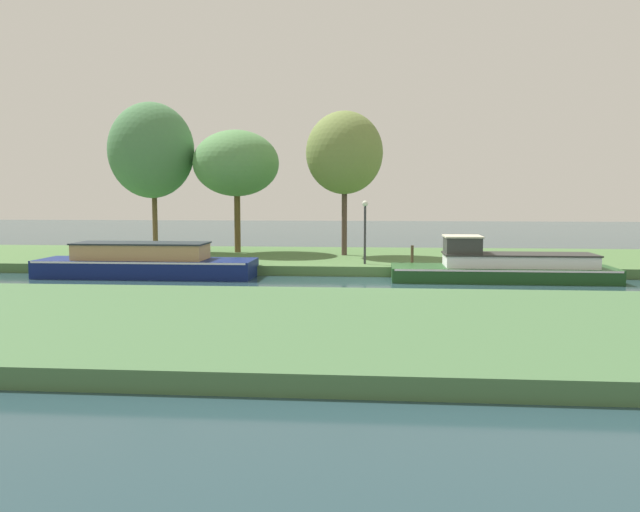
{
  "coord_description": "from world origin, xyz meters",
  "views": [
    {
      "loc": [
        -0.46,
        -24.24,
        3.27
      ],
      "look_at": [
        -2.7,
        1.2,
        0.9
      ],
      "focal_mm": 36.72,
      "sensor_mm": 36.0,
      "label": 1
    }
  ],
  "objects_px": {
    "forest_barge": "(503,267)",
    "mooring_post_far": "(412,256)",
    "willow_tree_right": "(344,153)",
    "mooring_post_near": "(591,261)",
    "willow_tree_centre": "(236,163)",
    "lamp_post": "(365,224)",
    "willow_tree_left": "(151,151)",
    "navy_narrowboat": "(145,263)"
  },
  "relations": [
    {
      "from": "navy_narrowboat",
      "to": "mooring_post_far",
      "type": "xyz_separation_m",
      "value": [
        10.72,
        1.34,
        0.25
      ]
    },
    {
      "from": "navy_narrowboat",
      "to": "willow_tree_centre",
      "type": "xyz_separation_m",
      "value": [
        2.26,
        6.93,
        4.28
      ]
    },
    {
      "from": "willow_tree_centre",
      "to": "mooring_post_near",
      "type": "height_order",
      "value": "willow_tree_centre"
    },
    {
      "from": "willow_tree_left",
      "to": "lamp_post",
      "type": "xyz_separation_m",
      "value": [
        10.82,
        -4.88,
        -3.42
      ]
    },
    {
      "from": "willow_tree_left",
      "to": "willow_tree_centre",
      "type": "xyz_separation_m",
      "value": [
        4.3,
        0.13,
        -0.66
      ]
    },
    {
      "from": "willow_tree_centre",
      "to": "lamp_post",
      "type": "distance_m",
      "value": 8.68
    },
    {
      "from": "navy_narrowboat",
      "to": "lamp_post",
      "type": "xyz_separation_m",
      "value": [
        8.78,
        1.92,
        1.52
      ]
    },
    {
      "from": "navy_narrowboat",
      "to": "mooring_post_near",
      "type": "height_order",
      "value": "navy_narrowboat"
    },
    {
      "from": "willow_tree_centre",
      "to": "willow_tree_right",
      "type": "distance_m",
      "value": 5.59
    },
    {
      "from": "forest_barge",
      "to": "willow_tree_centre",
      "type": "distance_m",
      "value": 14.4
    },
    {
      "from": "willow_tree_left",
      "to": "willow_tree_right",
      "type": "height_order",
      "value": "willow_tree_left"
    },
    {
      "from": "willow_tree_left",
      "to": "mooring_post_far",
      "type": "height_order",
      "value": "willow_tree_left"
    },
    {
      "from": "navy_narrowboat",
      "to": "mooring_post_far",
      "type": "bearing_deg",
      "value": 7.13
    },
    {
      "from": "forest_barge",
      "to": "willow_tree_left",
      "type": "height_order",
      "value": "willow_tree_left"
    },
    {
      "from": "lamp_post",
      "to": "mooring_post_far",
      "type": "relative_size",
      "value": 3.16
    },
    {
      "from": "forest_barge",
      "to": "mooring_post_far",
      "type": "height_order",
      "value": "forest_barge"
    },
    {
      "from": "willow_tree_right",
      "to": "lamp_post",
      "type": "height_order",
      "value": "willow_tree_right"
    },
    {
      "from": "mooring_post_far",
      "to": "forest_barge",
      "type": "bearing_deg",
      "value": -21.55
    },
    {
      "from": "mooring_post_near",
      "to": "willow_tree_right",
      "type": "bearing_deg",
      "value": 156.24
    },
    {
      "from": "forest_barge",
      "to": "lamp_post",
      "type": "xyz_separation_m",
      "value": [
        -5.34,
        1.92,
        1.57
      ]
    },
    {
      "from": "navy_narrowboat",
      "to": "lamp_post",
      "type": "distance_m",
      "value": 9.11
    },
    {
      "from": "willow_tree_centre",
      "to": "willow_tree_right",
      "type": "bearing_deg",
      "value": -11.85
    },
    {
      "from": "mooring_post_near",
      "to": "mooring_post_far",
      "type": "relative_size",
      "value": 0.6
    },
    {
      "from": "willow_tree_centre",
      "to": "mooring_post_near",
      "type": "bearing_deg",
      "value": -19.77
    },
    {
      "from": "willow_tree_centre",
      "to": "mooring_post_far",
      "type": "bearing_deg",
      "value": -33.44
    },
    {
      "from": "willow_tree_left",
      "to": "lamp_post",
      "type": "relative_size",
      "value": 2.83
    },
    {
      "from": "willow_tree_right",
      "to": "mooring_post_far",
      "type": "height_order",
      "value": "willow_tree_right"
    },
    {
      "from": "willow_tree_left",
      "to": "lamp_post",
      "type": "distance_m",
      "value": 12.36
    },
    {
      "from": "willow_tree_centre",
      "to": "mooring_post_near",
      "type": "relative_size",
      "value": 12.17
    },
    {
      "from": "willow_tree_centre",
      "to": "willow_tree_left",
      "type": "bearing_deg",
      "value": -178.22
    },
    {
      "from": "willow_tree_left",
      "to": "mooring_post_near",
      "type": "xyz_separation_m",
      "value": [
        19.85,
        -5.46,
        -4.86
      ]
    },
    {
      "from": "forest_barge",
      "to": "willow_tree_left",
      "type": "xyz_separation_m",
      "value": [
        -16.16,
        6.8,
        4.99
      ]
    },
    {
      "from": "lamp_post",
      "to": "mooring_post_near",
      "type": "relative_size",
      "value": 5.29
    },
    {
      "from": "willow_tree_left",
      "to": "mooring_post_far",
      "type": "xyz_separation_m",
      "value": [
        12.76,
        -5.46,
        -4.69
      ]
    },
    {
      "from": "willow_tree_centre",
      "to": "willow_tree_right",
      "type": "xyz_separation_m",
      "value": [
        5.46,
        -1.14,
        0.41
      ]
    },
    {
      "from": "lamp_post",
      "to": "forest_barge",
      "type": "bearing_deg",
      "value": -19.75
    },
    {
      "from": "navy_narrowboat",
      "to": "willow_tree_right",
      "type": "xyz_separation_m",
      "value": [
        7.71,
        5.79,
        4.7
      ]
    },
    {
      "from": "willow_tree_right",
      "to": "navy_narrowboat",
      "type": "bearing_deg",
      "value": -143.11
    },
    {
      "from": "forest_barge",
      "to": "willow_tree_right",
      "type": "height_order",
      "value": "willow_tree_right"
    },
    {
      "from": "mooring_post_near",
      "to": "mooring_post_far",
      "type": "bearing_deg",
      "value": 180.0
    },
    {
      "from": "forest_barge",
      "to": "willow_tree_right",
      "type": "bearing_deg",
      "value": 137.9
    },
    {
      "from": "navy_narrowboat",
      "to": "willow_tree_left",
      "type": "relative_size",
      "value": 1.16
    }
  ]
}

